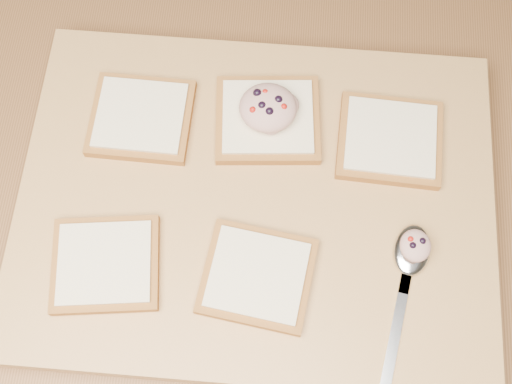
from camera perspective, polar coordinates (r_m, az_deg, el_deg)
ground at (r=1.67m, az=6.02°, el=-11.99°), size 4.00×4.00×0.00m
island_counter at (r=1.22m, az=8.13°, el=-8.66°), size 2.00×0.80×0.90m
cutting_board at (r=0.76m, az=0.00°, el=-1.02°), size 0.55×0.42×0.04m
bread_far_left at (r=0.79m, az=-10.18°, el=6.52°), size 0.12×0.11×0.02m
bread_far_center at (r=0.77m, az=1.04°, el=6.48°), size 0.13×0.12×0.02m
bread_far_right at (r=0.78m, az=11.81°, el=4.59°), size 0.13×0.12×0.02m
bread_near_left at (r=0.73m, az=-13.24°, el=-6.26°), size 0.13×0.12×0.02m
bread_near_center at (r=0.71m, az=0.12°, el=-7.48°), size 0.13×0.12×0.02m
tuna_salad_dollop at (r=0.75m, az=1.07°, el=7.52°), size 0.07×0.06×0.03m
spoon at (r=0.73m, az=13.48°, el=-6.11°), size 0.06×0.20×0.01m
spoon_salad at (r=0.72m, az=13.99°, el=-4.64°), size 0.03×0.04×0.02m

